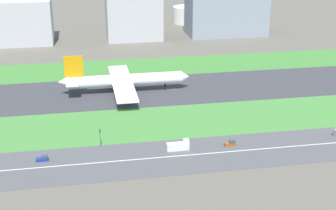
{
  "coord_description": "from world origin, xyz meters",
  "views": [
    {
      "loc": [
        -45.06,
        -230.73,
        82.59
      ],
      "look_at": [
        -9.62,
        -36.5,
        6.0
      ],
      "focal_mm": 52.58,
      "sensor_mm": 36.0,
      "label": 1
    }
  ],
  "objects_px": {
    "office_tower": "(226,14)",
    "fuel_tank_centre": "(187,15)",
    "traffic_light": "(100,137)",
    "fuel_tank_west": "(145,14)",
    "car_2": "(43,159)",
    "truck_2": "(178,146)",
    "car_0": "(231,143)",
    "airliner": "(123,80)",
    "terminal_building": "(12,22)",
    "hangar_building": "(133,10)"
  },
  "relations": [
    {
      "from": "airliner",
      "to": "traffic_light",
      "type": "distance_m",
      "value": 61.71
    },
    {
      "from": "car_2",
      "to": "fuel_tank_west",
      "type": "xyz_separation_m",
      "value": [
        68.49,
        227.0,
        7.69
      ]
    },
    {
      "from": "traffic_light",
      "to": "fuel_tank_centre",
      "type": "xyz_separation_m",
      "value": [
        81.71,
        219.01,
        2.33
      ]
    },
    {
      "from": "truck_2",
      "to": "traffic_light",
      "type": "height_order",
      "value": "traffic_light"
    },
    {
      "from": "car_2",
      "to": "traffic_light",
      "type": "height_order",
      "value": "traffic_light"
    },
    {
      "from": "airliner",
      "to": "car_0",
      "type": "relative_size",
      "value": 14.77
    },
    {
      "from": "traffic_light",
      "to": "truck_2",
      "type": "bearing_deg",
      "value": -15.59
    },
    {
      "from": "truck_2",
      "to": "office_tower",
      "type": "distance_m",
      "value": 196.31
    },
    {
      "from": "airliner",
      "to": "car_2",
      "type": "distance_m",
      "value": 76.82
    },
    {
      "from": "car_0",
      "to": "traffic_light",
      "type": "distance_m",
      "value": 49.77
    },
    {
      "from": "traffic_light",
      "to": "fuel_tank_west",
      "type": "bearing_deg",
      "value": 77.78
    },
    {
      "from": "office_tower",
      "to": "fuel_tank_west",
      "type": "relative_size",
      "value": 2.76
    },
    {
      "from": "office_tower",
      "to": "truck_2",
      "type": "bearing_deg",
      "value": -111.69
    },
    {
      "from": "truck_2",
      "to": "fuel_tank_centre",
      "type": "distance_m",
      "value": 233.17
    },
    {
      "from": "hangar_building",
      "to": "airliner",
      "type": "bearing_deg",
      "value": -99.35
    },
    {
      "from": "fuel_tank_west",
      "to": "truck_2",
      "type": "bearing_deg",
      "value": -94.73
    },
    {
      "from": "airliner",
      "to": "hangar_building",
      "type": "height_order",
      "value": "hangar_building"
    },
    {
      "from": "office_tower",
      "to": "fuel_tank_west",
      "type": "bearing_deg",
      "value": 139.98
    },
    {
      "from": "car_2",
      "to": "traffic_light",
      "type": "bearing_deg",
      "value": 20.8
    },
    {
      "from": "airliner",
      "to": "terminal_building",
      "type": "relative_size",
      "value": 1.21
    },
    {
      "from": "fuel_tank_west",
      "to": "fuel_tank_centre",
      "type": "height_order",
      "value": "fuel_tank_west"
    },
    {
      "from": "car_2",
      "to": "office_tower",
      "type": "relative_size",
      "value": 0.08
    },
    {
      "from": "car_2",
      "to": "fuel_tank_west",
      "type": "height_order",
      "value": "fuel_tank_west"
    },
    {
      "from": "car_0",
      "to": "fuel_tank_centre",
      "type": "relative_size",
      "value": 0.19
    },
    {
      "from": "car_0",
      "to": "terminal_building",
      "type": "xyz_separation_m",
      "value": [
        -98.99,
        182.0,
        13.88
      ]
    },
    {
      "from": "airliner",
      "to": "office_tower",
      "type": "distance_m",
      "value": 143.51
    },
    {
      "from": "truck_2",
      "to": "car_2",
      "type": "bearing_deg",
      "value": 180.0
    },
    {
      "from": "truck_2",
      "to": "car_0",
      "type": "distance_m",
      "value": 20.37
    },
    {
      "from": "car_0",
      "to": "terminal_building",
      "type": "distance_m",
      "value": 207.64
    },
    {
      "from": "traffic_light",
      "to": "hangar_building",
      "type": "distance_m",
      "value": 177.82
    },
    {
      "from": "truck_2",
      "to": "car_2",
      "type": "height_order",
      "value": "truck_2"
    },
    {
      "from": "hangar_building",
      "to": "fuel_tank_west",
      "type": "distance_m",
      "value": 48.61
    },
    {
      "from": "car_2",
      "to": "car_0",
      "type": "relative_size",
      "value": 1.0
    },
    {
      "from": "terminal_building",
      "to": "traffic_light",
      "type": "bearing_deg",
      "value": -73.97
    },
    {
      "from": "terminal_building",
      "to": "office_tower",
      "type": "xyz_separation_m",
      "value": [
        151.02,
        0.0,
        0.06
      ]
    },
    {
      "from": "car_2",
      "to": "office_tower",
      "type": "height_order",
      "value": "office_tower"
    },
    {
      "from": "office_tower",
      "to": "fuel_tank_centre",
      "type": "bearing_deg",
      "value": 113.24
    },
    {
      "from": "airliner",
      "to": "car_0",
      "type": "height_order",
      "value": "airliner"
    },
    {
      "from": "traffic_light",
      "to": "fuel_tank_west",
      "type": "relative_size",
      "value": 0.35
    },
    {
      "from": "car_2",
      "to": "airliner",
      "type": "bearing_deg",
      "value": 62.54
    },
    {
      "from": "fuel_tank_west",
      "to": "fuel_tank_centre",
      "type": "xyz_separation_m",
      "value": [
        34.26,
        0.0,
        -1.99
      ]
    },
    {
      "from": "truck_2",
      "to": "car_2",
      "type": "xyz_separation_m",
      "value": [
        -49.69,
        0.0,
        -0.75
      ]
    },
    {
      "from": "hangar_building",
      "to": "office_tower",
      "type": "distance_m",
      "value": 68.18
    },
    {
      "from": "airliner",
      "to": "fuel_tank_centre",
      "type": "height_order",
      "value": "airliner"
    },
    {
      "from": "traffic_light",
      "to": "fuel_tank_west",
      "type": "height_order",
      "value": "fuel_tank_west"
    },
    {
      "from": "traffic_light",
      "to": "car_2",
      "type": "bearing_deg",
      "value": -159.2
    },
    {
      "from": "terminal_building",
      "to": "office_tower",
      "type": "relative_size",
      "value": 0.95
    },
    {
      "from": "car_2",
      "to": "terminal_building",
      "type": "distance_m",
      "value": 184.81
    },
    {
      "from": "airliner",
      "to": "traffic_light",
      "type": "relative_size",
      "value": 9.03
    },
    {
      "from": "airliner",
      "to": "fuel_tank_west",
      "type": "bearing_deg",
      "value": 78.22
    }
  ]
}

